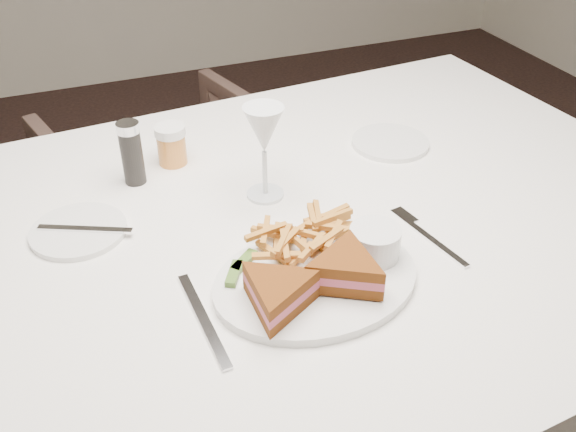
% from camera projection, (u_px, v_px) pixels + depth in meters
% --- Properties ---
extents(table, '(1.63, 1.15, 0.75)m').
position_uv_depth(table, '(279.00, 374.00, 1.31)').
color(table, white).
rests_on(table, ground).
extents(chair_far, '(0.76, 0.73, 0.65)m').
position_uv_depth(chair_far, '(176.00, 198.00, 1.95)').
color(chair_far, '#45312A').
rests_on(chair_far, ground).
extents(table_setting, '(0.80, 0.62, 0.18)m').
position_uv_depth(table_setting, '(288.00, 229.00, 1.02)').
color(table_setting, white).
rests_on(table_setting, table).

